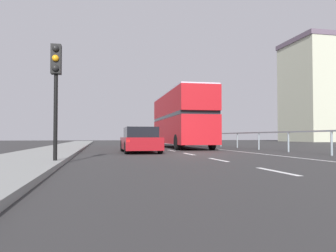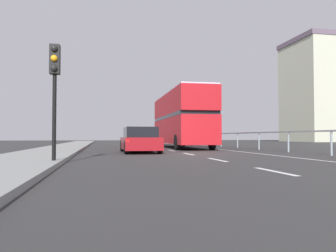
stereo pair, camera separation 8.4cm
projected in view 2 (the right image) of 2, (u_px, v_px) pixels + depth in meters
ground_plane at (185, 154)px, 16.85m from camera, size 73.90×120.00×0.10m
near_sidewalk_kerb at (44, 153)px, 15.50m from camera, size 2.93×80.00×0.14m
lane_paint_markings at (186, 148)px, 25.58m from camera, size 3.70×46.00×0.01m
bridge_side_railing at (229, 136)px, 26.88m from camera, size 0.10×42.00×1.16m
double_decker_bus_red at (181, 119)px, 25.38m from camera, size 2.78×11.37×4.17m
hatchback_car_near at (140, 140)px, 17.83m from camera, size 1.90×4.50×1.36m
traffic_signal_pole at (55, 73)px, 10.03m from camera, size 0.30×0.42×3.53m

